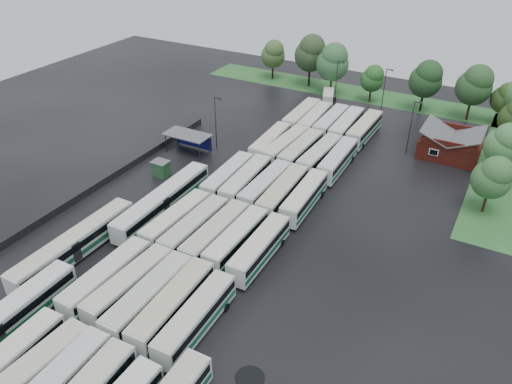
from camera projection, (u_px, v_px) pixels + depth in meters
The scene contains 55 objects.
ground at pixel (200, 245), 66.54m from camera, with size 160.00×160.00×0.00m, color black.
brick_building at pixel (450, 146), 87.55m from camera, with size 10.07×8.60×5.39m.
wash_shed at pixel (189, 136), 88.45m from camera, with size 8.20×4.20×3.58m.
utility_hut at pixel (161, 168), 81.89m from camera, with size 2.70×2.20×2.62m.
grass_strip_north at pixel (367, 95), 113.98m from camera, with size 80.00×10.00×0.01m, color #275D27.
grass_strip_east at pixel (509, 169), 84.44m from camera, with size 10.00×50.00×0.01m, color #275D27.
west_fence at pixel (114, 176), 81.31m from camera, with size 0.10×50.00×1.20m, color #2D2D30.
bus_r0c0 at pixel (8, 363), 47.82m from camera, with size 2.97×12.52×3.47m.
bus_r0c1 at pixel (31, 376), 46.54m from camera, with size 3.25×12.77×3.53m.
bus_r1c0 at pixel (107, 278), 58.04m from camera, with size 2.82×12.96×3.60m.
bus_r1c1 at pixel (130, 285), 57.07m from camera, with size 3.14×12.76×3.53m.
bus_r1c2 at pixel (149, 297), 55.34m from camera, with size 2.94×13.25×3.68m.
bus_r1c3 at pixel (173, 305), 54.28m from camera, with size 3.37×13.30×3.67m.
bus_r1c4 at pixel (196, 318), 52.82m from camera, with size 3.05×12.66×3.50m.
bus_r2c0 at pixel (176, 221), 68.10m from camera, with size 3.04×12.69×3.51m.
bus_r2c1 at pixel (195, 228), 66.67m from camera, with size 2.86×12.79×3.55m.
bus_r2c2 at pixel (216, 234), 65.41m from camera, with size 2.88×12.99×3.61m.
bus_r2c3 at pixel (237, 239), 64.49m from camera, with size 2.74×12.56×3.49m.
bus_r2c4 at pixel (260, 248), 62.92m from camera, with size 2.89×12.58×3.49m.
bus_r3c0 at pixel (228, 177), 78.20m from camera, with size 3.18×12.78×3.53m.
bus_r3c1 at pixel (246, 181), 77.08m from camera, with size 3.39×13.11×3.61m.
bus_r3c2 at pixel (266, 186), 75.77m from camera, with size 2.75×12.74×3.54m.
bus_r3c3 at pixel (283, 192), 74.16m from camera, with size 3.24×13.30×3.68m.
bus_r3c4 at pixel (304, 197), 73.19m from camera, with size 3.17×12.74×3.52m.
bus_r4c0 at pixel (270, 143), 88.68m from camera, with size 3.21×12.65×3.49m.
bus_r4c1 at pixel (285, 147), 87.19m from camera, with size 3.32×13.06×3.60m.
bus_r4c2 at pixel (301, 151), 85.84m from camera, with size 3.02×12.99×3.60m.
bus_r4c3 at pixel (320, 156), 84.31m from camera, with size 3.23×12.96×3.58m.
bus_r4c4 at pixel (338, 160), 83.04m from camera, with size 2.95×12.78×3.54m.
bus_r5c0 at pixel (302, 116), 98.49m from camera, with size 3.16×13.29×3.68m.
bus_r5c1 at pixel (315, 120), 97.07m from camera, with size 3.34×12.98×3.58m.
bus_r5c2 at pixel (331, 123), 96.01m from camera, with size 2.91×12.93×3.59m.
bus_r5c3 at pixel (346, 126), 94.57m from camera, with size 3.11×13.25×3.67m.
bus_r5c4 at pixel (364, 129), 93.39m from camera, with size 2.95×13.09×3.63m.
artic_bus_west_b at pixel (163, 201), 72.12m from camera, with size 3.06×19.77×3.66m.
artic_bus_west_c at pixel (75, 245), 63.49m from camera, with size 2.91×19.14×3.55m.
minibus at pixel (328, 97), 109.13m from camera, with size 4.09×6.41×2.63m.
tree_north_0 at pixel (273, 54), 120.34m from camera, with size 5.85×5.85×9.68m.
tree_north_1 at pixel (311, 53), 115.15m from camera, with size 7.42×7.42×12.29m.
tree_north_2 at pixel (333, 62), 110.07m from camera, with size 7.24×7.24×11.99m.
tree_north_3 at pixel (373, 78), 107.58m from camera, with size 5.11×5.11×8.46m.
tree_north_4 at pixel (427, 79), 102.02m from camera, with size 6.74×6.74×11.17m.
tree_north_5 at pixel (475, 85), 98.04m from camera, with size 7.04×7.04×11.65m.
tree_east_0 at pixel (493, 177), 70.20m from camera, with size 5.59×5.59×9.25m.
tree_east_1 at pixel (505, 144), 78.25m from camera, with size 6.00×6.00×9.93m.
tree_east_4 at pixel (506, 98), 96.87m from camera, with size 5.41×5.39×8.92m.
lamp_post_ne at pixel (412, 124), 86.36m from camera, with size 1.52×0.30×9.85m.
lamp_post_nw at pixel (216, 119), 88.17m from camera, with size 1.52×0.30×9.85m.
lamp_post_back_w at pixel (337, 81), 104.34m from camera, with size 1.60×0.31×10.38m.
lamp_post_back_e at pixel (385, 88), 101.45m from camera, with size 1.51×0.29×9.79m.
puddle_0 at pixel (100, 339), 52.81m from camera, with size 3.81×3.81×0.01m, color black.
puddle_1 at pixel (157, 377), 48.74m from camera, with size 4.35×4.35×0.01m, color black.
puddle_2 at pixel (152, 228), 69.95m from camera, with size 4.61×4.61×0.01m, color black.
puddle_3 at pixel (209, 257), 64.55m from camera, with size 4.26×4.26×0.01m, color black.
puddle_4 at pixel (250, 378), 48.66m from camera, with size 3.00×3.00×0.01m, color black.
Camera 1 is at (32.15, -42.63, 41.04)m, focal length 35.00 mm.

